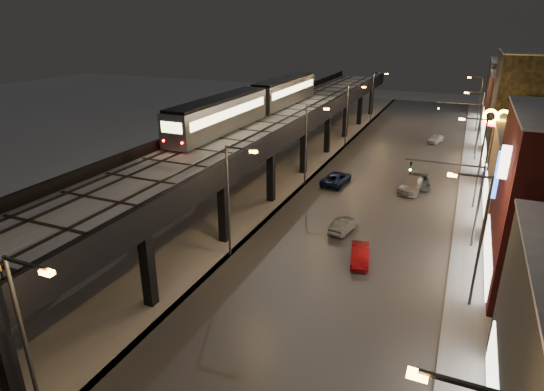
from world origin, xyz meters
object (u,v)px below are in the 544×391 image
(car_mid_silver, at_px, (336,179))
(sign_citgo, at_px, (514,185))
(car_near_white, at_px, (344,226))
(car_onc_red, at_px, (436,139))
(car_onc_white, at_px, (412,185))
(car_onc_dark, at_px, (420,181))
(car_onc_silver, at_px, (360,255))
(subway_train, at_px, (257,101))

(car_mid_silver, height_order, sign_citgo, sign_citgo)
(car_near_white, height_order, car_onc_red, car_onc_red)
(car_onc_red, bearing_deg, sign_citgo, -64.59)
(car_near_white, relative_size, car_onc_white, 0.74)
(car_onc_white, relative_size, sign_citgo, 0.50)
(car_onc_dark, relative_size, car_onc_white, 0.93)
(car_onc_silver, relative_size, car_onc_dark, 0.81)
(car_onc_dark, bearing_deg, car_onc_white, -118.03)
(car_near_white, distance_m, car_onc_white, 13.54)
(subway_train, xyz_separation_m, sign_citgo, (27.00, -19.39, -0.61))
(car_near_white, relative_size, sign_citgo, 0.37)
(car_onc_silver, bearing_deg, sign_citgo, -12.01)
(car_onc_dark, distance_m, car_onc_red, 21.05)
(car_near_white, relative_size, car_mid_silver, 0.75)
(car_onc_silver, distance_m, car_onc_dark, 19.79)
(car_near_white, relative_size, car_onc_silver, 0.98)
(car_mid_silver, distance_m, car_onc_white, 8.21)
(subway_train, xyz_separation_m, car_onc_white, (19.23, -1.68, -7.61))
(car_mid_silver, bearing_deg, car_onc_silver, 116.65)
(subway_train, height_order, car_onc_silver, subway_train)
(car_onc_silver, relative_size, car_onc_white, 0.75)
(car_onc_red, height_order, sign_citgo, sign_citgo)
(car_onc_dark, height_order, sign_citgo, sign_citgo)
(car_onc_red, bearing_deg, car_onc_white, -76.17)
(car_onc_silver, height_order, car_onc_white, car_onc_white)
(subway_train, bearing_deg, car_onc_dark, 0.81)
(subway_train, xyz_separation_m, car_near_white, (15.03, -14.55, -7.73))
(car_near_white, height_order, car_mid_silver, car_mid_silver)
(car_onc_silver, xyz_separation_m, car_onc_dark, (2.30, 19.65, 0.02))
(subway_train, distance_m, car_near_white, 22.31)
(car_near_white, xyz_separation_m, sign_citgo, (11.97, -4.84, 7.12))
(car_near_white, bearing_deg, sign_citgo, 167.77)
(car_mid_silver, height_order, car_onc_white, car_onc_white)
(car_onc_white, xyz_separation_m, car_onc_red, (0.69, 23.01, -0.11))
(sign_citgo, bearing_deg, car_onc_silver, 179.91)
(car_near_white, bearing_deg, car_onc_red, -87.97)
(sign_citgo, bearing_deg, car_onc_white, 113.69)
(car_onc_silver, height_order, car_onc_red, car_onc_silver)
(car_mid_silver, xyz_separation_m, car_onc_dark, (8.80, 3.01, -0.04))
(car_onc_silver, relative_size, car_onc_red, 1.04)
(subway_train, bearing_deg, car_onc_white, -4.98)
(car_mid_silver, xyz_separation_m, car_onc_red, (8.84, 24.07, -0.07))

